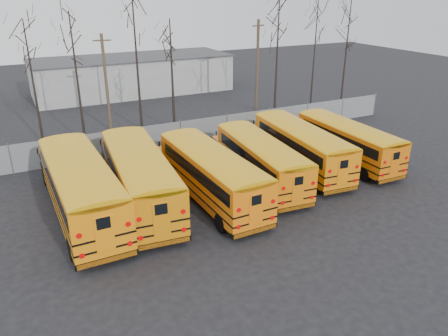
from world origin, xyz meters
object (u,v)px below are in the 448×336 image
bus_c (210,171)px  bus_d (260,157)px  bus_b (139,173)px  utility_pole_left (106,82)px  utility_pole_right (257,65)px  bus_f (346,139)px  bus_a (80,184)px  bus_e (300,143)px

bus_c → bus_d: bus_c is taller
bus_c → bus_d: (3.80, 0.83, -0.11)m
bus_b → utility_pole_left: size_ratio=1.49×
utility_pole_left → bus_c: bearing=-73.4°
utility_pole_left → utility_pole_right: utility_pole_right is taller
bus_b → bus_c: (3.81, -1.20, -0.11)m
bus_d → bus_f: bearing=7.8°
bus_c → bus_f: size_ratio=1.08×
bus_b → utility_pole_right: (16.62, 15.17, 2.52)m
utility_pole_left → utility_pole_right: 14.82m
bus_a → utility_pole_right: bearing=36.7°
bus_c → bus_e: bus_c is taller
bus_a → bus_d: bearing=-2.5°
utility_pole_right → bus_d: bearing=-136.9°
bus_b → bus_d: (7.61, -0.37, -0.22)m
bus_b → bus_c: bus_b is taller
bus_a → bus_d: (10.79, -0.32, -0.26)m
bus_c → bus_e: size_ratio=1.01×
bus_c → utility_pole_right: utility_pole_right is taller
bus_e → bus_c: bearing=-162.8°
bus_e → utility_pole_right: 15.96m
bus_b → bus_a: bearing=-173.7°
bus_e → bus_f: (3.63, -0.41, -0.10)m
bus_c → utility_pole_left: 16.37m
bus_d → bus_f: bus_d is taller
bus_a → bus_e: bus_a is taller
utility_pole_left → bus_a: bearing=-99.0°
bus_c → utility_pole_left: (-2.01, 16.08, 2.30)m
bus_f → utility_pole_right: size_ratio=1.20×
utility_pole_left → bus_d: bearing=-59.7°
bus_d → bus_e: (3.59, 0.77, 0.07)m
bus_c → bus_d: 3.89m
bus_a → bus_b: size_ratio=1.01×
bus_e → utility_pole_left: 17.42m
utility_pole_left → bus_e: bearing=-47.6°
bus_b → utility_pole_right: bearing=47.8°
bus_f → utility_pole_right: (1.79, 15.18, 2.77)m
bus_d → utility_pole_left: 16.49m
utility_pole_right → bus_f: bearing=-113.5°
bus_a → bus_b: bus_a is taller
bus_b → bus_d: 7.62m
bus_d → bus_e: size_ratio=0.96×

